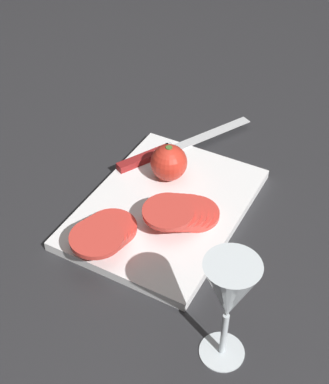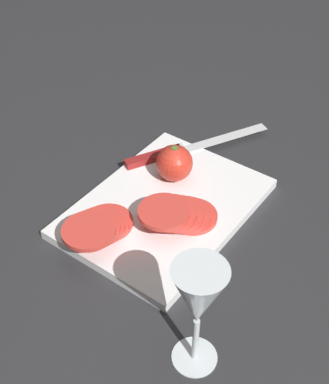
{
  "view_description": "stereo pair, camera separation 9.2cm",
  "coord_description": "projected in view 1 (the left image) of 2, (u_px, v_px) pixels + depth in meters",
  "views": [
    {
      "loc": [
        -0.61,
        -0.32,
        0.66
      ],
      "look_at": [
        -0.0,
        0.01,
        0.05
      ],
      "focal_mm": 50.0,
      "sensor_mm": 36.0,
      "label": 1
    },
    {
      "loc": [
        -0.56,
        -0.4,
        0.66
      ],
      "look_at": [
        -0.0,
        0.01,
        0.05
      ],
      "focal_mm": 50.0,
      "sensor_mm": 36.0,
      "label": 2
    }
  ],
  "objects": [
    {
      "name": "wine_glass",
      "position": [
        229.0,
        295.0,
        0.66
      ],
      "size": [
        0.07,
        0.07,
        0.18
      ],
      "color": "silver",
      "rests_on": "ground_plane"
    },
    {
      "name": "ground_plane",
      "position": [
        170.0,
        213.0,
        0.95
      ],
      "size": [
        3.0,
        3.0,
        0.0
      ],
      "primitive_type": "plane",
      "color": "#28282B"
    },
    {
      "name": "tomato_slice_stack_far",
      "position": [
        104.0,
        233.0,
        0.86
      ],
      "size": [
        0.14,
        0.1,
        0.04
      ],
      "color": "#D63D33",
      "rests_on": "cutting_board"
    },
    {
      "name": "tomato_slice_stack_near",
      "position": [
        182.0,
        212.0,
        0.9
      ],
      "size": [
        0.14,
        0.11,
        0.04
      ],
      "color": "#D63D33",
      "rests_on": "cutting_board"
    },
    {
      "name": "whole_tomato",
      "position": [
        169.0,
        162.0,
        0.98
      ],
      "size": [
        0.07,
        0.07,
        0.07
      ],
      "color": "red",
      "rests_on": "cutting_board"
    },
    {
      "name": "knife",
      "position": [
        161.0,
        152.0,
        1.05
      ],
      "size": [
        0.29,
        0.17,
        0.01
      ],
      "rotation": [
        0.0,
        0.0,
        5.8
      ],
      "color": "silver",
      "rests_on": "cutting_board"
    },
    {
      "name": "cutting_board",
      "position": [
        164.0,
        208.0,
        0.95
      ],
      "size": [
        0.35,
        0.26,
        0.02
      ],
      "color": "white",
      "rests_on": "ground_plane"
    }
  ]
}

